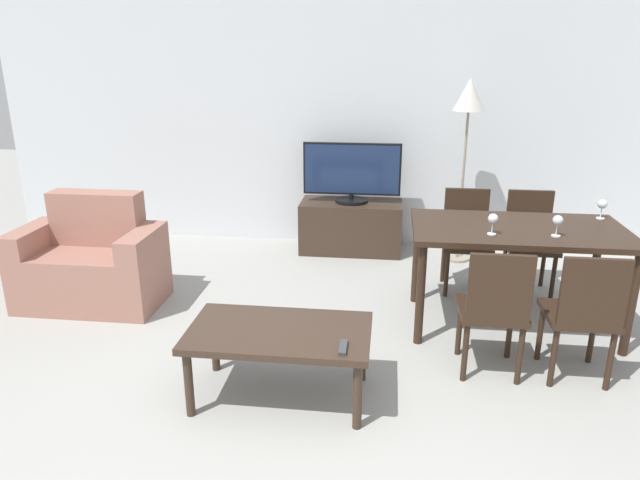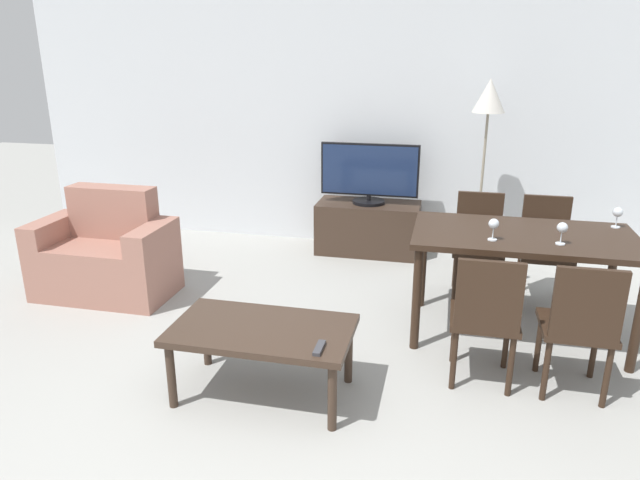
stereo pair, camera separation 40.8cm
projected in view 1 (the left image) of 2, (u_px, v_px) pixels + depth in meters
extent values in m
cube|color=silver|center=(350.00, 113.00, 5.70)|extent=(7.32, 0.06, 2.70)
cube|color=#9E6B5B|center=(92.00, 278.00, 4.53)|extent=(0.73, 0.61, 0.45)
cube|color=#9E6B5B|center=(97.00, 218.00, 4.58)|extent=(0.73, 0.20, 0.43)
cube|color=#9E6B5B|center=(36.00, 265.00, 4.55)|extent=(0.18, 0.61, 0.63)
cube|color=#9E6B5B|center=(145.00, 270.00, 4.45)|extent=(0.18, 0.61, 0.63)
cube|color=#38281E|center=(351.00, 227.00, 5.75)|extent=(1.01, 0.48, 0.51)
cylinder|color=black|center=(351.00, 201.00, 5.67)|extent=(0.32, 0.32, 0.03)
cylinder|color=black|center=(351.00, 197.00, 5.65)|extent=(0.04, 0.04, 0.05)
cube|color=black|center=(352.00, 169.00, 5.57)|extent=(0.96, 0.04, 0.51)
cube|color=#19284C|center=(352.00, 169.00, 5.54)|extent=(0.92, 0.01, 0.47)
cube|color=#38281E|center=(279.00, 333.00, 3.24)|extent=(1.04, 0.59, 0.04)
cylinder|color=#38281E|center=(189.00, 384.00, 3.13)|extent=(0.05, 0.05, 0.40)
cylinder|color=#38281E|center=(357.00, 396.00, 3.02)|extent=(0.05, 0.05, 0.40)
cylinder|color=#38281E|center=(215.00, 342.00, 3.59)|extent=(0.05, 0.05, 0.40)
cylinder|color=#38281E|center=(362.00, 351.00, 3.48)|extent=(0.05, 0.05, 0.40)
cube|color=black|center=(519.00, 230.00, 4.01)|extent=(1.48, 0.83, 0.04)
cylinder|color=black|center=(420.00, 295.00, 3.87)|extent=(0.06, 0.06, 0.72)
cylinder|color=black|center=(631.00, 305.00, 3.72)|extent=(0.06, 0.06, 0.72)
cylinder|color=black|center=(416.00, 259.00, 4.54)|extent=(0.06, 0.06, 0.72)
cylinder|color=black|center=(595.00, 267.00, 4.38)|extent=(0.06, 0.06, 0.72)
cube|color=black|center=(491.00, 311.00, 3.54)|extent=(0.40, 0.40, 0.04)
cylinder|color=black|center=(459.00, 328.00, 3.78)|extent=(0.04, 0.04, 0.39)
cylinder|color=black|center=(510.00, 331.00, 3.74)|extent=(0.04, 0.04, 0.39)
cylinder|color=black|center=(465.00, 352.00, 3.47)|extent=(0.04, 0.04, 0.39)
cylinder|color=black|center=(520.00, 355.00, 3.43)|extent=(0.04, 0.04, 0.39)
cube|color=black|center=(500.00, 288.00, 3.29)|extent=(0.37, 0.04, 0.42)
cube|color=black|center=(531.00, 247.00, 4.69)|extent=(0.40, 0.40, 0.04)
cylinder|color=black|center=(511.00, 277.00, 4.62)|extent=(0.04, 0.04, 0.39)
cylinder|color=black|center=(553.00, 279.00, 4.58)|extent=(0.04, 0.04, 0.39)
cylinder|color=black|center=(504.00, 263.00, 4.93)|extent=(0.04, 0.04, 0.39)
cylinder|color=black|center=(543.00, 265.00, 4.89)|extent=(0.04, 0.04, 0.39)
cube|color=black|center=(529.00, 214.00, 4.79)|extent=(0.37, 0.04, 0.42)
cube|color=black|center=(578.00, 315.00, 3.48)|extent=(0.40, 0.40, 0.04)
cylinder|color=black|center=(540.00, 332.00, 3.72)|extent=(0.04, 0.04, 0.39)
cylinder|color=black|center=(592.00, 335.00, 3.68)|extent=(0.04, 0.04, 0.39)
cylinder|color=black|center=(553.00, 357.00, 3.41)|extent=(0.04, 0.04, 0.39)
cylinder|color=black|center=(610.00, 361.00, 3.37)|extent=(0.04, 0.04, 0.39)
cube|color=black|center=(594.00, 293.00, 3.23)|extent=(0.37, 0.04, 0.42)
cube|color=black|center=(466.00, 244.00, 4.75)|extent=(0.40, 0.40, 0.04)
cylinder|color=black|center=(447.00, 274.00, 4.68)|extent=(0.04, 0.04, 0.39)
cylinder|color=black|center=(487.00, 276.00, 4.64)|extent=(0.04, 0.04, 0.39)
cylinder|color=black|center=(443.00, 261.00, 4.99)|extent=(0.04, 0.04, 0.39)
cylinder|color=black|center=(481.00, 262.00, 4.95)|extent=(0.04, 0.04, 0.39)
cube|color=black|center=(466.00, 212.00, 4.85)|extent=(0.37, 0.04, 0.42)
cylinder|color=gray|center=(457.00, 258.00, 5.58)|extent=(0.24, 0.24, 0.02)
cylinder|color=gray|center=(462.00, 187.00, 5.36)|extent=(0.02, 0.02, 1.40)
cone|color=beige|center=(470.00, 94.00, 5.09)|extent=(0.28, 0.28, 0.29)
cube|color=#38383D|center=(343.00, 347.00, 3.02)|extent=(0.04, 0.15, 0.02)
cylinder|color=silver|center=(492.00, 234.00, 3.84)|extent=(0.06, 0.06, 0.01)
cylinder|color=silver|center=(492.00, 228.00, 3.82)|extent=(0.01, 0.01, 0.07)
sphere|color=silver|center=(493.00, 219.00, 3.80)|extent=(0.07, 0.07, 0.07)
cylinder|color=silver|center=(556.00, 236.00, 3.80)|extent=(0.06, 0.06, 0.01)
cylinder|color=silver|center=(557.00, 230.00, 3.79)|extent=(0.01, 0.01, 0.07)
sphere|color=silver|center=(558.00, 220.00, 3.76)|extent=(0.07, 0.07, 0.07)
cylinder|color=silver|center=(600.00, 218.00, 4.20)|extent=(0.06, 0.06, 0.01)
cylinder|color=silver|center=(601.00, 213.00, 4.18)|extent=(0.01, 0.01, 0.07)
sphere|color=silver|center=(602.00, 204.00, 4.16)|extent=(0.07, 0.07, 0.07)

